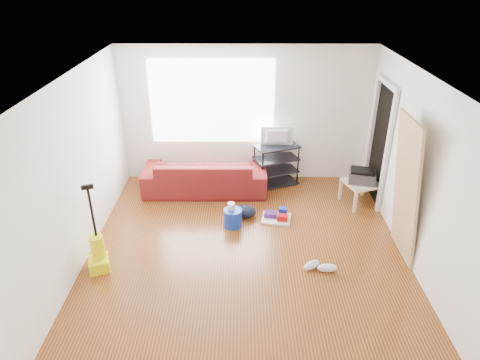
{
  "coord_description": "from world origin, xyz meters",
  "views": [
    {
      "loc": [
        -0.07,
        -4.91,
        3.74
      ],
      "look_at": [
        -0.09,
        0.6,
        0.91
      ],
      "focal_mm": 32.0,
      "sensor_mm": 36.0,
      "label": 1
    }
  ],
  "objects_px": {
    "tv_stand": "(276,165)",
    "vacuum": "(98,254)",
    "sofa": "(206,190)",
    "side_table": "(361,185)",
    "bucket": "(233,226)",
    "backpack": "(245,216)",
    "cleaning_tray": "(277,216)"
  },
  "relations": [
    {
      "from": "tv_stand",
      "to": "cleaning_tray",
      "type": "relative_size",
      "value": 1.72
    },
    {
      "from": "side_table",
      "to": "backpack",
      "type": "xyz_separation_m",
      "value": [
        -1.96,
        -0.43,
        -0.35
      ]
    },
    {
      "from": "bucket",
      "to": "tv_stand",
      "type": "bearing_deg",
      "value": 61.91
    },
    {
      "from": "vacuum",
      "to": "side_table",
      "type": "bearing_deg",
      "value": 4.82
    },
    {
      "from": "cleaning_tray",
      "to": "tv_stand",
      "type": "bearing_deg",
      "value": 87.49
    },
    {
      "from": "side_table",
      "to": "cleaning_tray",
      "type": "xyz_separation_m",
      "value": [
        -1.44,
        -0.52,
        -0.3
      ]
    },
    {
      "from": "tv_stand",
      "to": "side_table",
      "type": "xyz_separation_m",
      "value": [
        1.39,
        -0.73,
        -0.04
      ]
    },
    {
      "from": "sofa",
      "to": "side_table",
      "type": "bearing_deg",
      "value": 170.29
    },
    {
      "from": "sofa",
      "to": "tv_stand",
      "type": "bearing_deg",
      "value": -168.17
    },
    {
      "from": "bucket",
      "to": "vacuum",
      "type": "relative_size",
      "value": 0.23
    },
    {
      "from": "tv_stand",
      "to": "backpack",
      "type": "height_order",
      "value": "tv_stand"
    },
    {
      "from": "bucket",
      "to": "vacuum",
      "type": "bearing_deg",
      "value": -149.8
    },
    {
      "from": "backpack",
      "to": "vacuum",
      "type": "relative_size",
      "value": 0.28
    },
    {
      "from": "cleaning_tray",
      "to": "vacuum",
      "type": "bearing_deg",
      "value": -153.72
    },
    {
      "from": "bucket",
      "to": "backpack",
      "type": "distance_m",
      "value": 0.34
    },
    {
      "from": "sofa",
      "to": "side_table",
      "type": "distance_m",
      "value": 2.74
    },
    {
      "from": "tv_stand",
      "to": "sofa",
      "type": "bearing_deg",
      "value": 170.19
    },
    {
      "from": "bucket",
      "to": "cleaning_tray",
      "type": "distance_m",
      "value": 0.74
    },
    {
      "from": "sofa",
      "to": "backpack",
      "type": "distance_m",
      "value": 1.14
    },
    {
      "from": "sofa",
      "to": "cleaning_tray",
      "type": "relative_size",
      "value": 4.28
    },
    {
      "from": "side_table",
      "to": "cleaning_tray",
      "type": "height_order",
      "value": "side_table"
    },
    {
      "from": "tv_stand",
      "to": "backpack",
      "type": "xyz_separation_m",
      "value": [
        -0.57,
        -1.16,
        -0.4
      ]
    },
    {
      "from": "bucket",
      "to": "side_table",
      "type": "bearing_deg",
      "value": 18.24
    },
    {
      "from": "side_table",
      "to": "backpack",
      "type": "relative_size",
      "value": 1.85
    },
    {
      "from": "tv_stand",
      "to": "vacuum",
      "type": "bearing_deg",
      "value": -157.55
    },
    {
      "from": "bucket",
      "to": "backpack",
      "type": "relative_size",
      "value": 0.82
    },
    {
      "from": "sofa",
      "to": "bucket",
      "type": "distance_m",
      "value": 1.28
    },
    {
      "from": "sofa",
      "to": "cleaning_tray",
      "type": "height_order",
      "value": "sofa"
    },
    {
      "from": "sofa",
      "to": "tv_stand",
      "type": "relative_size",
      "value": 2.49
    },
    {
      "from": "tv_stand",
      "to": "bucket",
      "type": "bearing_deg",
      "value": -139.74
    },
    {
      "from": "sofa",
      "to": "side_table",
      "type": "height_order",
      "value": "side_table"
    },
    {
      "from": "side_table",
      "to": "tv_stand",
      "type": "bearing_deg",
      "value": 152.31
    }
  ]
}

